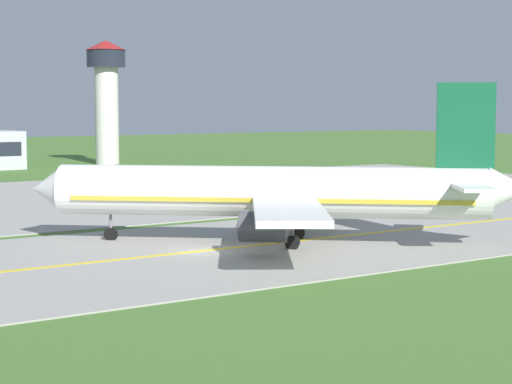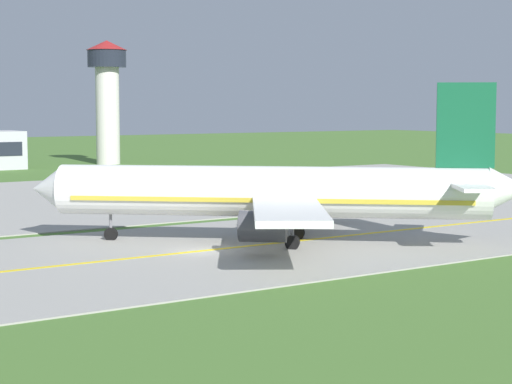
# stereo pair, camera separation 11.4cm
# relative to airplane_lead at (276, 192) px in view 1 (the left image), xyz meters

# --- Properties ---
(ground_plane) EXTENTS (500.00, 500.00, 0.00)m
(ground_plane) POSITION_rel_airplane_lead_xyz_m (-7.03, -0.03, -4.13)
(ground_plane) COLOR #47702D
(taxiway_strip) EXTENTS (240.00, 28.00, 0.10)m
(taxiway_strip) POSITION_rel_airplane_lead_xyz_m (-7.03, -0.03, -4.08)
(taxiway_strip) COLOR #9E9B93
(taxiway_strip) RESTS_ON ground
(apron_pad) EXTENTS (140.00, 52.00, 0.10)m
(apron_pad) POSITION_rel_airplane_lead_xyz_m (2.97, 41.97, -4.08)
(apron_pad) COLOR #9E9B93
(apron_pad) RESTS_ON ground
(taxiway_centreline) EXTENTS (220.00, 0.60, 0.01)m
(taxiway_centreline) POSITION_rel_airplane_lead_xyz_m (-7.03, -0.03, -4.03)
(taxiway_centreline) COLOR yellow
(taxiway_centreline) RESTS_ON taxiway_strip
(airplane_lead) EXTENTS (32.49, 29.83, 12.70)m
(airplane_lead) POSITION_rel_airplane_lead_xyz_m (0.00, 0.00, 0.00)
(airplane_lead) COLOR white
(airplane_lead) RESTS_ON ground
(service_truck_baggage) EXTENTS (2.63, 6.11, 2.60)m
(service_truck_baggage) POSITION_rel_airplane_lead_xyz_m (8.57, 30.75, -2.60)
(service_truck_baggage) COLOR #264CA5
(service_truck_baggage) RESTS_ON ground
(control_tower) EXTENTS (7.60, 7.60, 23.11)m
(control_tower) POSITION_rel_airplane_lead_xyz_m (30.64, 98.18, 9.98)
(control_tower) COLOR silver
(control_tower) RESTS_ON ground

